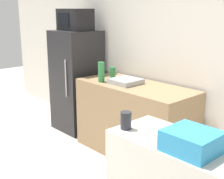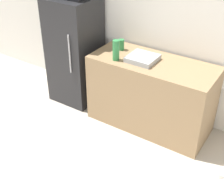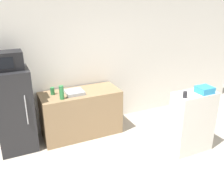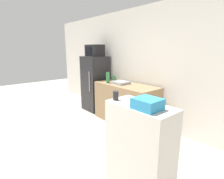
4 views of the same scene
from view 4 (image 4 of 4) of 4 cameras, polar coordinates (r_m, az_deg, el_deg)
wall_back at (r=3.99m, az=12.04°, el=7.24°), size 8.00×0.06×2.60m
refrigerator at (r=4.90m, az=-5.42°, el=1.99°), size 0.62×0.62×1.50m
microwave at (r=4.81m, az=-5.67°, el=12.56°), size 0.49×0.34×0.30m
counter at (r=4.07m, az=4.44°, el=-4.59°), size 1.53×0.67×0.91m
sink_basin at (r=4.01m, az=2.90°, el=2.27°), size 0.34×0.33×0.06m
bottle_tall at (r=4.10m, az=-1.35°, el=3.88°), size 0.08×0.08×0.25m
bottle_short at (r=4.37m, az=0.73°, el=3.70°), size 0.08×0.08×0.14m
shelf_cabinet at (r=2.12m, az=8.88°, el=-19.32°), size 0.75×0.38×1.11m
basket at (r=1.75m, az=11.52°, el=-4.59°), size 0.25×0.23×0.11m
jar at (r=2.01m, az=1.22°, el=-2.00°), size 0.07×0.07×0.11m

